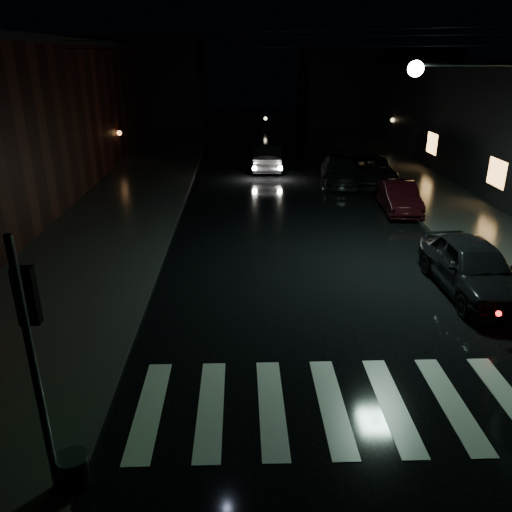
{
  "coord_description": "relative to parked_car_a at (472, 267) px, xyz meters",
  "views": [
    {
      "loc": [
        0.64,
        -7.51,
        6.45
      ],
      "look_at": [
        1.02,
        4.49,
        1.6
      ],
      "focal_mm": 35.0,
      "sensor_mm": 36.0,
      "label": 1
    }
  ],
  "objects": [
    {
      "name": "ground",
      "position": [
        -7.29,
        -5.48,
        -0.79
      ],
      "size": [
        120.0,
        120.0,
        0.0
      ],
      "primitive_type": "plane",
      "color": "black",
      "rests_on": "ground"
    },
    {
      "name": "sidewalk_left",
      "position": [
        -12.29,
        8.52,
        -0.71
      ],
      "size": [
        6.0,
        44.0,
        0.15
      ],
      "primitive_type": "cube",
      "color": "#282826",
      "rests_on": "ground"
    },
    {
      "name": "sidewalk_right",
      "position": [
        2.71,
        8.52,
        -0.71
      ],
      "size": [
        4.0,
        44.0,
        0.15
      ],
      "primitive_type": "cube",
      "color": "#282826",
      "rests_on": "ground"
    },
    {
      "name": "building_far_left",
      "position": [
        -17.29,
        39.52,
        3.21
      ],
      "size": [
        14.0,
        10.0,
        8.0
      ],
      "primitive_type": "cube",
      "color": "black",
      "rests_on": "ground"
    },
    {
      "name": "building_far_right",
      "position": [
        6.71,
        39.52,
        2.71
      ],
      "size": [
        14.0,
        10.0,
        7.0
      ],
      "primitive_type": "cube",
      "color": "black",
      "rests_on": "ground"
    },
    {
      "name": "crosswalk",
      "position": [
        -4.29,
        -4.98,
        -0.78
      ],
      "size": [
        9.0,
        3.0,
        0.01
      ],
      "primitive_type": "cube",
      "color": "beige",
      "rests_on": "ground"
    },
    {
      "name": "signal_pole_corner",
      "position": [
        -9.43,
        -6.94,
        0.75
      ],
      "size": [
        0.68,
        0.61,
        4.2
      ],
      "color": "slate",
      "rests_on": "ground"
    },
    {
      "name": "parked_car_a",
      "position": [
        0.0,
        0.0,
        0.0
      ],
      "size": [
        1.88,
        4.63,
        1.58
      ],
      "primitive_type": "imported",
      "rotation": [
        0.0,
        0.0,
        0.0
      ],
      "color": "black",
      "rests_on": "ground"
    },
    {
      "name": "parked_car_b",
      "position": [
        0.31,
        8.14,
        -0.14
      ],
      "size": [
        1.69,
        4.06,
        1.3
      ],
      "primitive_type": "imported",
      "rotation": [
        0.0,
        0.0,
        -0.08
      ],
      "color": "black",
      "rests_on": "ground"
    },
    {
      "name": "parked_car_c",
      "position": [
        -1.31,
        13.45,
        -0.09
      ],
      "size": [
        2.54,
        4.99,
        1.39
      ],
      "primitive_type": "imported",
      "rotation": [
        0.0,
        0.0,
        -0.13
      ],
      "color": "black",
      "rests_on": "ground"
    },
    {
      "name": "parked_car_d",
      "position": [
        0.31,
        13.34,
        -0.07
      ],
      "size": [
        2.95,
        5.41,
        1.44
      ],
      "primitive_type": "imported",
      "rotation": [
        0.0,
        0.0,
        -0.11
      ],
      "color": "black",
      "rests_on": "ground"
    },
    {
      "name": "oncoming_car",
      "position": [
        -5.05,
        16.97,
        -0.02
      ],
      "size": [
        1.83,
        4.74,
        1.54
      ],
      "primitive_type": "imported",
      "rotation": [
        0.0,
        0.0,
        3.1
      ],
      "color": "black",
      "rests_on": "ground"
    }
  ]
}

